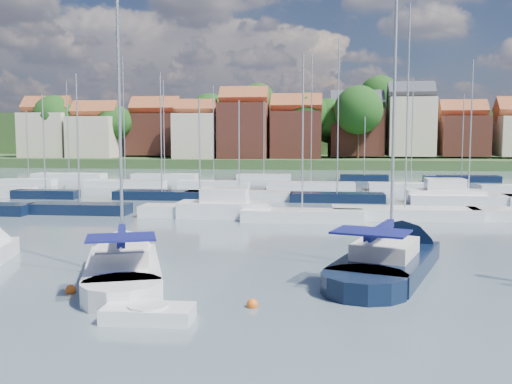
# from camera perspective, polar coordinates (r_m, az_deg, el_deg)

# --- Properties ---
(ground) EXTENTS (260.00, 260.00, 0.00)m
(ground) POSITION_cam_1_polar(r_m,az_deg,el_deg) (62.92, 4.72, -0.05)
(ground) COLOR #4F636C
(ground) RESTS_ON ground
(sailboat_centre) EXTENTS (6.54, 11.72, 15.45)m
(sailboat_centre) POSITION_cam_1_polar(r_m,az_deg,el_deg) (26.70, -13.12, -7.12)
(sailboat_centre) COLOR silver
(sailboat_centre) RESTS_ON ground
(sailboat_navy) EXTENTS (7.44, 13.40, 17.92)m
(sailboat_navy) POSITION_cam_1_polar(r_m,az_deg,el_deg) (28.49, 13.80, -6.35)
(sailboat_navy) COLOR black
(sailboat_navy) RESTS_ON ground
(tender) EXTENTS (3.04, 1.46, 0.65)m
(tender) POSITION_cam_1_polar(r_m,az_deg,el_deg) (19.82, -10.71, -11.86)
(tender) COLOR silver
(tender) RESTS_ON ground
(buoy_c) EXTENTS (0.43, 0.43, 0.43)m
(buoy_c) POSITION_cam_1_polar(r_m,az_deg,el_deg) (24.04, -18.03, -9.54)
(buoy_c) COLOR #D85914
(buoy_c) RESTS_ON ground
(buoy_d) EXTENTS (0.42, 0.42, 0.42)m
(buoy_d) POSITION_cam_1_polar(r_m,az_deg,el_deg) (21.04, -0.36, -11.44)
(buoy_d) COLOR #D85914
(buoy_d) RESTS_ON ground
(buoy_e) EXTENTS (0.46, 0.46, 0.46)m
(buoy_e) POSITION_cam_1_polar(r_m,az_deg,el_deg) (29.99, 10.00, -6.35)
(buoy_e) COLOR #D85914
(buoy_e) RESTS_ON ground
(marina_field) EXTENTS (79.62, 41.41, 15.93)m
(marina_field) POSITION_cam_1_polar(r_m,az_deg,el_deg) (58.02, 6.45, -0.11)
(marina_field) COLOR silver
(marina_field) RESTS_ON ground
(far_shore_town) EXTENTS (212.46, 90.00, 22.27)m
(far_shore_town) POSITION_cam_1_polar(r_m,az_deg,el_deg) (155.26, 6.68, 4.98)
(far_shore_town) COLOR #375329
(far_shore_town) RESTS_ON ground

